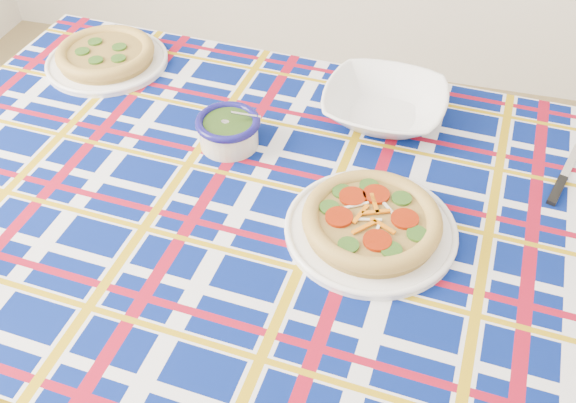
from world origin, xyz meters
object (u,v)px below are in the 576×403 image
(serving_bowl, at_px, (384,105))
(pesto_bowl, at_px, (228,129))
(dining_table, at_px, (285,233))
(main_focaccia_plate, at_px, (372,220))

(serving_bowl, bearing_deg, pesto_bowl, -149.06)
(pesto_bowl, distance_m, serving_bowl, 0.34)
(dining_table, relative_size, main_focaccia_plate, 5.20)
(dining_table, bearing_deg, serving_bowl, 71.01)
(dining_table, distance_m, pesto_bowl, 0.24)
(pesto_bowl, bearing_deg, serving_bowl, 30.94)
(dining_table, distance_m, main_focaccia_plate, 0.20)
(main_focaccia_plate, height_order, serving_bowl, serving_bowl)
(main_focaccia_plate, relative_size, pesto_bowl, 2.39)
(main_focaccia_plate, height_order, pesto_bowl, pesto_bowl)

